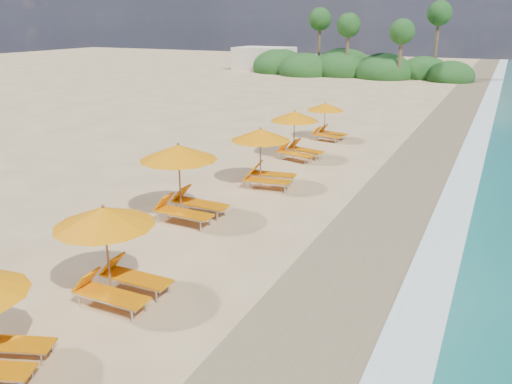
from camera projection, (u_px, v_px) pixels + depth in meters
name	position (u px, v px, depth m)	size (l,w,h in m)	color
ground	(256.00, 228.00, 16.35)	(160.00, 160.00, 0.00)	tan
wet_sand	(382.00, 251.00, 14.70)	(4.00, 160.00, 0.01)	#8A7752
surf_foam	(484.00, 269.00, 13.58)	(4.00, 160.00, 0.01)	white
station_2	(113.00, 248.00, 11.82)	(2.54, 2.34, 2.35)	olive
station_3	(185.00, 177.00, 16.67)	(2.79, 2.58, 2.56)	olive
station_4	(265.00, 153.00, 20.03)	(2.80, 2.67, 2.35)	olive
station_5	(297.00, 132.00, 23.98)	(2.85, 2.75, 2.30)	olive
station_6	(327.00, 119.00, 27.83)	(2.43, 2.32, 2.05)	olive
treeline	(350.00, 67.00, 58.94)	(25.80, 8.80, 9.74)	#163D14
beach_building	(264.00, 59.00, 65.90)	(7.00, 5.00, 2.80)	beige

